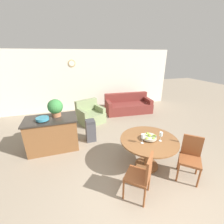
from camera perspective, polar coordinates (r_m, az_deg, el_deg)
The scene contains 14 objects.
ground_plane at distance 3.18m, azimuth 13.28°, elevation -31.92°, with size 24.00×24.00×0.00m, color gray.
wall_back at distance 7.20m, azimuth -8.31°, elevation 11.79°, with size 8.00×0.09×2.70m.
dining_table at distance 3.59m, azimuth 13.69°, elevation -12.29°, with size 1.29×1.29×0.73m.
dining_chair_near_left at distance 2.93m, azimuth 11.26°, elevation -22.25°, with size 0.59×0.59×0.94m.
dining_chair_near_right at distance 3.67m, azimuth 27.74°, elevation -14.48°, with size 0.59×0.59×0.94m.
fruit_bowl at distance 3.48m, azimuth 14.00°, elevation -9.22°, with size 0.33×0.33×0.14m.
wine_glass_left at distance 3.26m, azimuth 11.61°, elevation -9.14°, with size 0.07×0.07×0.22m.
wine_glass_right at distance 3.43m, azimuth 18.17°, elevation -8.13°, with size 0.07×0.07×0.22m.
kitchen_island at distance 4.48m, azimuth -21.62°, elevation -7.63°, with size 1.35×0.76×0.92m.
teal_bowl at distance 4.19m, azimuth -24.99°, elevation -2.38°, with size 0.32×0.32×0.09m.
potted_plant at distance 4.30m, azimuth -20.78°, elevation 1.68°, with size 0.40×0.40×0.48m.
trash_bin at distance 4.65m, azimuth -8.16°, elevation -6.98°, with size 0.28×0.30×0.67m.
couch at distance 6.92m, azimuth 6.09°, elevation 2.36°, with size 2.09×1.09×0.82m.
armchair at distance 5.90m, azimuth -8.31°, elevation -1.15°, with size 1.12×1.08×0.85m.
Camera 1 is at (-1.14, -1.56, 2.52)m, focal length 24.00 mm.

